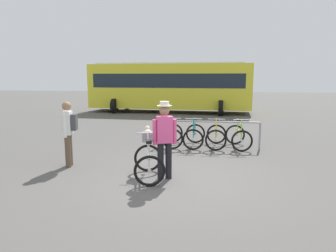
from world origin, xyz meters
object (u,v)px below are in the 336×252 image
Objects in this scene: racked_bike_orange at (173,135)px; person_with_featured_bike at (165,137)px; racked_bike_teal at (194,135)px; bus_distant at (170,85)px; pedestrian_with_backpack at (69,130)px; featured_bicycle at (148,156)px; racked_bike_yellow at (216,136)px; racked_bike_lime at (238,136)px.

person_with_featured_bike is at bearing -86.56° from racked_bike_orange.
person_with_featured_bike is (0.20, -3.31, 0.58)m from racked_bike_orange.
racked_bike_teal is 9.89m from bus_distant.
racked_bike_orange is 0.70× the size of pedestrian_with_backpack.
racked_bike_teal is (0.70, -0.01, -0.00)m from racked_bike_orange.
pedestrian_with_backpack is (-3.02, -2.65, 0.57)m from racked_bike_teal.
bus_distant reaches higher than racked_bike_teal.
person_with_featured_bike is (0.38, -0.09, 0.46)m from featured_bicycle.
racked_bike_yellow is at bearing -0.88° from racked_bike_teal.
pedestrian_with_backpack is at bearing -138.73° from racked_bike_teal.
racked_bike_orange is at bearing 179.12° from racked_bike_lime.
person_with_featured_bike is 13.00m from bus_distant.
racked_bike_teal is 0.11× the size of bus_distant.
racked_bike_orange is 1.40m from racked_bike_yellow.
bus_distant reaches higher than person_with_featured_bike.
racked_bike_yellow is 4.59m from pedestrian_with_backpack.
featured_bicycle is at bearing -93.24° from racked_bike_orange.
racked_bike_teal is at bearing -78.13° from bus_distant.
featured_bicycle is at bearing -105.38° from racked_bike_teal.
racked_bike_yellow and racked_bike_lime have the same top height.
racked_bike_yellow is (1.40, -0.02, -0.00)m from racked_bike_orange.
racked_bike_orange is at bearing -82.18° from bus_distant.
person_with_featured_bike is at bearing -14.45° from pedestrian_with_backpack.
pedestrian_with_backpack is 0.16× the size of bus_distant.
featured_bicycle is (-2.28, -3.18, 0.12)m from racked_bike_lime.
racked_bike_teal is 0.70m from racked_bike_yellow.
racked_bike_yellow is at bearing 69.93° from person_with_featured_bike.
racked_bike_lime is at bearing -0.88° from racked_bike_yellow.
racked_bike_lime is 0.94× the size of featured_bicycle.
person_with_featured_bike reaches higher than featured_bicycle.
person_with_featured_bike is at bearing -120.13° from racked_bike_lime.
bus_distant is (1.00, 12.24, 0.80)m from pedestrian_with_backpack.
person_with_featured_bike is at bearing -83.30° from bus_distant.
featured_bicycle reaches higher than racked_bike_yellow.
featured_bicycle is 0.76× the size of pedestrian_with_backpack.
bus_distant reaches higher than racked_bike_orange.
racked_bike_teal is at bearing 81.36° from person_with_featured_bike.
racked_bike_lime is at bearing 59.87° from person_with_featured_bike.
person_with_featured_bike is 0.17× the size of bus_distant.
featured_bicycle is at bearing -125.63° from racked_bike_lime.
person_with_featured_bike reaches higher than racked_bike_lime.
racked_bike_orange is 0.67× the size of person_with_featured_bike.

